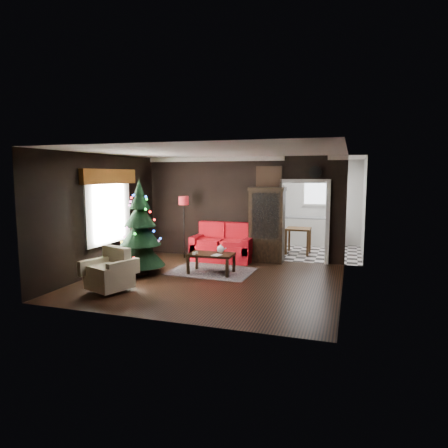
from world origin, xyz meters
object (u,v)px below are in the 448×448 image
(armchair, at_px, (109,269))
(teapot, at_px, (220,249))
(curio_cabinet, at_px, (267,226))
(coffee_table, at_px, (211,263))
(floor_lamp, at_px, (184,228))
(loveseat, at_px, (223,242))
(christmas_tree, at_px, (140,230))
(wall_clock, at_px, (315,172))
(kitchen_table, at_px, (298,241))

(armchair, xyz_separation_m, teapot, (1.62, 2.13, 0.11))
(curio_cabinet, height_order, coffee_table, curio_cabinet)
(floor_lamp, height_order, teapot, floor_lamp)
(curio_cabinet, height_order, teapot, curio_cabinet)
(loveseat, height_order, coffee_table, loveseat)
(christmas_tree, distance_m, teapot, 1.93)
(teapot, xyz_separation_m, wall_clock, (1.99, 1.69, 1.81))
(loveseat, bearing_deg, curio_cabinet, 10.83)
(loveseat, distance_m, curio_cabinet, 1.25)
(coffee_table, distance_m, wall_clock, 3.55)
(floor_lamp, height_order, christmas_tree, christmas_tree)
(coffee_table, relative_size, wall_clock, 3.23)
(wall_clock, distance_m, kitchen_table, 2.43)
(wall_clock, bearing_deg, curio_cabinet, -171.47)
(loveseat, relative_size, christmas_tree, 0.79)
(curio_cabinet, distance_m, coffee_table, 2.04)
(teapot, bearing_deg, loveseat, 105.52)
(loveseat, bearing_deg, wall_clock, 9.66)
(wall_clock, bearing_deg, christmas_tree, -147.53)
(loveseat, relative_size, teapot, 8.62)
(loveseat, xyz_separation_m, armchair, (-1.26, -3.42, -0.04))
(floor_lamp, distance_m, teapot, 2.00)
(loveseat, xyz_separation_m, coffee_table, (0.18, -1.43, -0.26))
(curio_cabinet, relative_size, floor_lamp, 1.06)
(coffee_table, xyz_separation_m, wall_clock, (2.17, 1.83, 2.14))
(curio_cabinet, relative_size, christmas_tree, 0.88)
(curio_cabinet, relative_size, wall_clock, 5.94)
(floor_lamp, bearing_deg, armchair, -91.92)
(floor_lamp, relative_size, armchair, 2.28)
(kitchen_table, bearing_deg, armchair, -121.11)
(armchair, xyz_separation_m, wall_clock, (3.61, 3.82, 1.92))
(armchair, distance_m, coffee_table, 2.46)
(floor_lamp, relative_size, kitchen_table, 2.38)
(coffee_table, xyz_separation_m, teapot, (0.18, 0.14, 0.33))
(loveseat, distance_m, teapot, 1.35)
(loveseat, height_order, christmas_tree, christmas_tree)
(loveseat, relative_size, kitchen_table, 2.27)
(teapot, bearing_deg, armchair, -127.32)
(loveseat, xyz_separation_m, floor_lamp, (-1.15, -0.00, 0.33))
(curio_cabinet, bearing_deg, loveseat, -169.17)
(curio_cabinet, relative_size, coffee_table, 1.84)
(loveseat, xyz_separation_m, curio_cabinet, (1.15, 0.22, 0.45))
(curio_cabinet, bearing_deg, christmas_tree, -139.07)
(armchair, distance_m, teapot, 2.67)
(floor_lamp, relative_size, wall_clock, 5.59)
(coffee_table, height_order, kitchen_table, kitchen_table)
(coffee_table, bearing_deg, loveseat, 97.09)
(christmas_tree, xyz_separation_m, teapot, (1.74, 0.68, -0.48))
(curio_cabinet, distance_m, kitchen_table, 1.67)
(floor_lamp, distance_m, coffee_table, 2.03)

